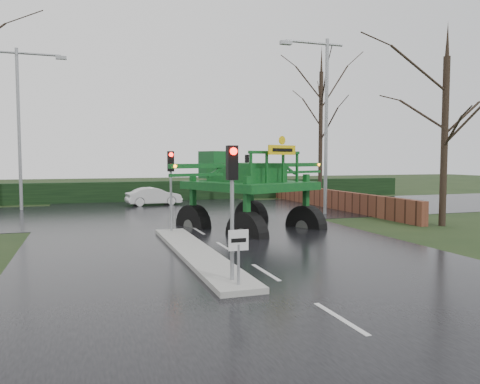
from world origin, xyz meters
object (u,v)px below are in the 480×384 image
object	(u,v)px
traffic_signal_mid	(171,174)
street_light_right	(322,110)
street_light_left_far	(24,114)
traffic_signal_far	(247,168)
keep_left_sign	(238,248)
traffic_signal_near	(232,183)
crop_sprayer	(243,177)
white_sedan	(154,205)

from	to	relation	value
traffic_signal_mid	street_light_right	distance (m)	11.05
traffic_signal_mid	street_light_left_far	size ratio (longest dim) A/B	0.35
street_light_left_far	traffic_signal_far	bearing A→B (deg)	0.03
keep_left_sign	street_light_right	xyz separation A→B (m)	(9.49, 13.50, 4.93)
traffic_signal_near	traffic_signal_mid	world-z (taller)	same
street_light_right	traffic_signal_mid	bearing A→B (deg)	-154.60
traffic_signal_near	traffic_signal_mid	bearing A→B (deg)	90.00
keep_left_sign	crop_sprayer	bearing A→B (deg)	70.32
traffic_signal_near	crop_sprayer	size ratio (longest dim) A/B	0.41
traffic_signal_mid	keep_left_sign	bearing A→B (deg)	-90.00
traffic_signal_near	crop_sprayer	bearing A→B (deg)	69.10
traffic_signal_mid	street_light_left_far	distance (m)	14.68
street_light_right	traffic_signal_near	bearing A→B (deg)	-126.13
white_sedan	crop_sprayer	bearing A→B (deg)	179.18
keep_left_sign	traffic_signal_mid	distance (m)	9.12
traffic_signal_mid	street_light_left_far	world-z (taller)	street_light_left_far
keep_left_sign	traffic_signal_far	xyz separation A→B (m)	(7.80, 21.51, 1.53)
traffic_signal_mid	white_sedan	xyz separation A→B (m)	(1.11, 12.92, -2.59)
keep_left_sign	crop_sprayer	distance (m)	8.36
white_sedan	traffic_signal_near	bearing A→B (deg)	169.51
keep_left_sign	traffic_signal_mid	bearing A→B (deg)	90.00
keep_left_sign	street_light_left_far	world-z (taller)	street_light_left_far
traffic_signal_far	crop_sprayer	distance (m)	14.64
street_light_right	crop_sprayer	distance (m)	9.51
street_light_right	white_sedan	world-z (taller)	street_light_right
traffic_signal_near	street_light_left_far	xyz separation A→B (m)	(-6.89, 21.01, 3.40)
traffic_signal_near	traffic_signal_mid	distance (m)	8.50
street_light_right	crop_sprayer	bearing A→B (deg)	-139.50
white_sedan	keep_left_sign	bearing A→B (deg)	169.57
keep_left_sign	crop_sprayer	world-z (taller)	crop_sprayer
crop_sprayer	white_sedan	bearing A→B (deg)	73.45
traffic_signal_far	crop_sprayer	world-z (taller)	crop_sprayer
traffic_signal_mid	street_light_right	xyz separation A→B (m)	(9.49, 4.51, 3.40)
street_light_left_far	crop_sprayer	bearing A→B (deg)	-54.86
traffic_signal_mid	crop_sprayer	world-z (taller)	crop_sprayer
keep_left_sign	traffic_signal_far	size ratio (longest dim) A/B	0.38
traffic_signal_mid	crop_sprayer	xyz separation A→B (m)	(2.78, -1.23, -0.12)
street_light_left_far	white_sedan	distance (m)	10.01
crop_sprayer	traffic_signal_far	bearing A→B (deg)	46.68
crop_sprayer	white_sedan	distance (m)	14.46
street_light_right	white_sedan	size ratio (longest dim) A/B	2.67
traffic_signal_near	crop_sprayer	world-z (taller)	crop_sprayer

